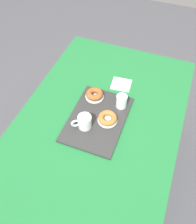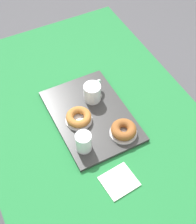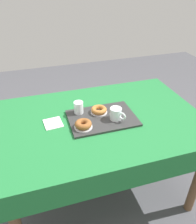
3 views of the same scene
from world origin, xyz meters
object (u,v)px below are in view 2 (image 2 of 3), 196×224
object	(u,v)px
tea_mug_left	(93,93)
donut_plate_left	(123,133)
dining_table	(91,131)
paper_napkin	(119,181)
sugar_donut_right	(79,117)
sugar_donut_left	(124,130)
serving_tray	(91,116)
water_glass_near	(84,143)
donut_plate_right	(79,120)

from	to	relation	value
tea_mug_left	donut_plate_left	distance (m)	0.24
dining_table	paper_napkin	distance (m)	0.33
dining_table	sugar_donut_right	distance (m)	0.14
tea_mug_left	sugar_donut_left	world-z (taller)	tea_mug_left
sugar_donut_right	paper_napkin	world-z (taller)	sugar_donut_right
sugar_donut_left	sugar_donut_right	bearing A→B (deg)	43.12
tea_mug_left	dining_table	bearing A→B (deg)	149.09
serving_tray	dining_table	bearing A→B (deg)	148.48
serving_tray	sugar_donut_left	world-z (taller)	sugar_donut_left
water_glass_near	donut_plate_right	size ratio (longest dim) A/B	0.73
donut_plate_left	paper_napkin	bearing A→B (deg)	145.97
serving_tray	water_glass_near	bearing A→B (deg)	143.90
dining_table	paper_napkin	world-z (taller)	paper_napkin
dining_table	sugar_donut_right	size ratio (longest dim) A/B	12.94
water_glass_near	serving_tray	bearing A→B (deg)	-36.10
tea_mug_left	water_glass_near	xyz separation A→B (m)	(-0.22, 0.15, -0.00)
tea_mug_left	sugar_donut_right	bearing A→B (deg)	127.85
donut_plate_left	donut_plate_right	size ratio (longest dim) A/B	1.00
tea_mug_left	donut_plate_left	xyz separation A→B (m)	(-0.23, -0.03, -0.04)
sugar_donut_left	donut_plate_right	distance (m)	0.20
donut_plate_left	serving_tray	bearing A→B (deg)	26.81
donut_plate_right	tea_mug_left	bearing A→B (deg)	-52.15
tea_mug_left	donut_plate_left	bearing A→B (deg)	-173.00
tea_mug_left	sugar_donut_right	distance (m)	0.14
water_glass_near	donut_plate_left	world-z (taller)	water_glass_near
tea_mug_left	water_glass_near	bearing A→B (deg)	145.76
water_glass_near	paper_napkin	distance (m)	0.20
dining_table	tea_mug_left	xyz separation A→B (m)	(0.09, -0.06, 0.14)
sugar_donut_left	paper_napkin	xyz separation A→B (m)	(-0.18, 0.12, -0.04)
water_glass_near	donut_plate_right	distance (m)	0.14
tea_mug_left	sugar_donut_left	distance (m)	0.23
water_glass_near	sugar_donut_right	size ratio (longest dim) A/B	0.77
serving_tray	donut_plate_right	world-z (taller)	donut_plate_right
serving_tray	donut_plate_left	bearing A→B (deg)	-153.19
dining_table	serving_tray	world-z (taller)	serving_tray
serving_tray	donut_plate_right	distance (m)	0.06
water_glass_near	sugar_donut_right	distance (m)	0.14
serving_tray	donut_plate_right	size ratio (longest dim) A/B	3.90
tea_mug_left	serving_tray	bearing A→B (deg)	149.20
dining_table	water_glass_near	bearing A→B (deg)	143.42
serving_tray	donut_plate_left	size ratio (longest dim) A/B	3.90
dining_table	tea_mug_left	size ratio (longest dim) A/B	13.28
donut_plate_right	sugar_donut_right	distance (m)	0.02
dining_table	water_glass_near	size ratio (longest dim) A/B	16.79
sugar_donut_right	tea_mug_left	bearing A→B (deg)	-52.15
donut_plate_left	sugar_donut_right	size ratio (longest dim) A/B	1.05
serving_tray	sugar_donut_left	bearing A→B (deg)	-153.19
donut_plate_right	paper_napkin	bearing A→B (deg)	-177.05
water_glass_near	donut_plate_left	bearing A→B (deg)	-93.71
dining_table	tea_mug_left	distance (m)	0.18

